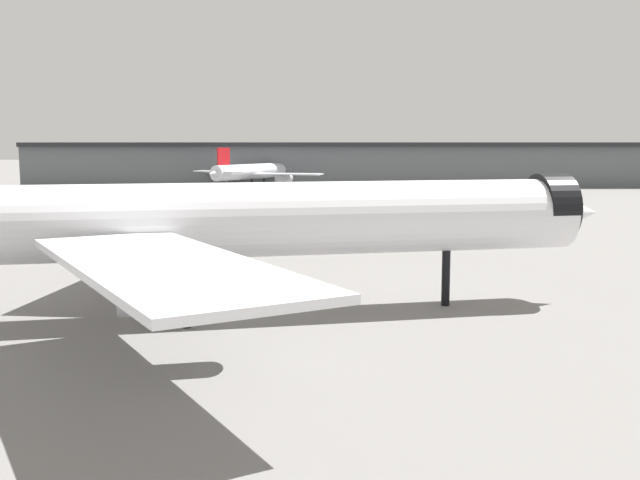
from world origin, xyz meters
name	(u,v)px	position (x,y,z in m)	size (l,w,h in m)	color
ground	(221,312)	(0.00, 0.00, 0.00)	(900.00, 900.00, 0.00)	slate
airliner_near_gate	(214,222)	(-0.09, -1.29, 7.11)	(61.16, 54.74, 16.16)	white
airliner_far_taxiway	(261,171)	(-18.78, 142.97, 5.03)	(35.92, 39.83, 11.42)	silver
terminal_building	(475,163)	(41.39, 169.66, 6.53)	(255.11, 56.90, 23.71)	slate
service_truck_front	(276,232)	(-0.74, 37.55, 1.59)	(5.95, 4.52, 3.00)	black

